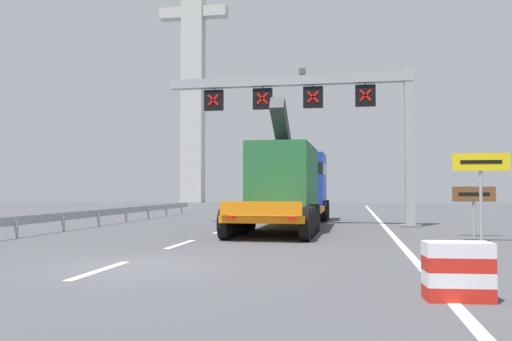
{
  "coord_description": "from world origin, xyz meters",
  "views": [
    {
      "loc": [
        4.7,
        -11.01,
        1.71
      ],
      "look_at": [
        0.55,
        11.97,
        2.54
      ],
      "focal_mm": 36.94,
      "sensor_mm": 36.0,
      "label": 1
    }
  ],
  "objects_px": {
    "bridge_pylon_distant": "(193,46)",
    "crash_barrier_striped": "(458,271)",
    "overhead_lane_gantry": "(320,104)",
    "exit_sign_yellow": "(481,173)",
    "tourist_info_sign_brown": "(474,199)",
    "heavy_haul_truck_orange": "(292,183)"
  },
  "relations": [
    {
      "from": "bridge_pylon_distant",
      "to": "heavy_haul_truck_orange",
      "type": "bearing_deg",
      "value": -66.95
    },
    {
      "from": "exit_sign_yellow",
      "to": "tourist_info_sign_brown",
      "type": "relative_size",
      "value": 1.59
    },
    {
      "from": "heavy_haul_truck_orange",
      "to": "bridge_pylon_distant",
      "type": "height_order",
      "value": "bridge_pylon_distant"
    },
    {
      "from": "overhead_lane_gantry",
      "to": "bridge_pylon_distant",
      "type": "relative_size",
      "value": 0.29
    },
    {
      "from": "overhead_lane_gantry",
      "to": "heavy_haul_truck_orange",
      "type": "bearing_deg",
      "value": -177.56
    },
    {
      "from": "tourist_info_sign_brown",
      "to": "overhead_lane_gantry",
      "type": "bearing_deg",
      "value": 140.9
    },
    {
      "from": "heavy_haul_truck_orange",
      "to": "crash_barrier_striped",
      "type": "relative_size",
      "value": 13.55
    },
    {
      "from": "overhead_lane_gantry",
      "to": "exit_sign_yellow",
      "type": "relative_size",
      "value": 4.11
    },
    {
      "from": "overhead_lane_gantry",
      "to": "tourist_info_sign_brown",
      "type": "distance_m",
      "value": 8.61
    },
    {
      "from": "exit_sign_yellow",
      "to": "crash_barrier_striped",
      "type": "xyz_separation_m",
      "value": [
        -2.52,
        -9.42,
        -1.77
      ]
    },
    {
      "from": "heavy_haul_truck_orange",
      "to": "bridge_pylon_distant",
      "type": "relative_size",
      "value": 0.35
    },
    {
      "from": "bridge_pylon_distant",
      "to": "crash_barrier_striped",
      "type": "bearing_deg",
      "value": -69.11
    },
    {
      "from": "exit_sign_yellow",
      "to": "bridge_pylon_distant",
      "type": "bearing_deg",
      "value": 117.0
    },
    {
      "from": "heavy_haul_truck_orange",
      "to": "bridge_pylon_distant",
      "type": "xyz_separation_m",
      "value": [
        -17.49,
        41.1,
        18.44
      ]
    },
    {
      "from": "overhead_lane_gantry",
      "to": "bridge_pylon_distant",
      "type": "bearing_deg",
      "value": 114.64
    },
    {
      "from": "exit_sign_yellow",
      "to": "bridge_pylon_distant",
      "type": "relative_size",
      "value": 0.07
    },
    {
      "from": "tourist_info_sign_brown",
      "to": "crash_barrier_striped",
      "type": "height_order",
      "value": "tourist_info_sign_brown"
    },
    {
      "from": "heavy_haul_truck_orange",
      "to": "crash_barrier_striped",
      "type": "distance_m",
      "value": 16.78
    },
    {
      "from": "exit_sign_yellow",
      "to": "bridge_pylon_distant",
      "type": "height_order",
      "value": "bridge_pylon_distant"
    },
    {
      "from": "exit_sign_yellow",
      "to": "bridge_pylon_distant",
      "type": "xyz_separation_m",
      "value": [
        -24.36,
        47.81,
        18.21
      ]
    },
    {
      "from": "exit_sign_yellow",
      "to": "tourist_info_sign_brown",
      "type": "bearing_deg",
      "value": 83.8
    },
    {
      "from": "overhead_lane_gantry",
      "to": "crash_barrier_striped",
      "type": "xyz_separation_m",
      "value": [
        3.01,
        -16.19,
        -5.29
      ]
    }
  ]
}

